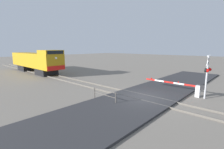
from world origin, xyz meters
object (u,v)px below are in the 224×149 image
locomotive (36,61)px  crossing_signal (207,72)px  guard_railing (105,94)px  crossing_gate (189,88)px

locomotive → crossing_signal: (3.58, -25.52, 0.25)m
locomotive → guard_railing: (-2.70, -19.60, -1.41)m
locomotive → guard_railing: size_ratio=5.82×
crossing_gate → guard_railing: size_ratio=2.26×
guard_railing → crossing_gate: bearing=-35.6°
locomotive → crossing_gate: (3.66, -24.16, -1.30)m
crossing_gate → guard_railing: bearing=144.4°
locomotive → crossing_signal: size_ratio=3.94×
crossing_signal → guard_railing: size_ratio=1.48×
locomotive → guard_railing: bearing=-97.8°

